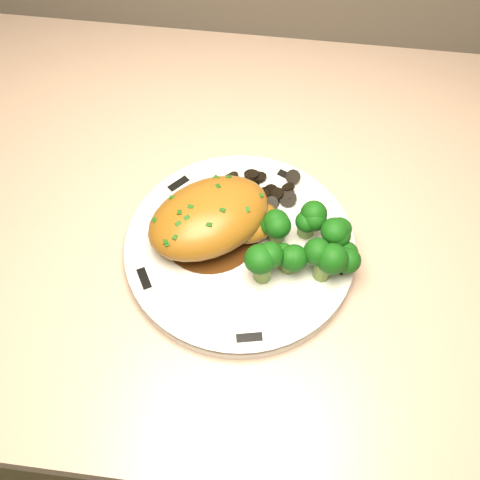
# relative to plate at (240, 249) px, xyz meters

# --- Properties ---
(plate) EXTENTS (0.33, 0.33, 0.02)m
(plate) POSITION_rel_plate_xyz_m (0.00, 0.00, 0.00)
(plate) COLOR silver
(plate) RESTS_ON counter
(rim_accent_0) EXTENTS (0.03, 0.02, 0.00)m
(rim_accent_0) POSITION_rel_plate_xyz_m (0.05, 0.11, 0.01)
(rim_accent_0) COLOR black
(rim_accent_0) RESTS_ON plate
(rim_accent_1) EXTENTS (0.03, 0.03, 0.00)m
(rim_accent_1) POSITION_rel_plate_xyz_m (-0.09, 0.08, 0.01)
(rim_accent_1) COLOR black
(rim_accent_1) RESTS_ON plate
(rim_accent_2) EXTENTS (0.02, 0.03, 0.00)m
(rim_accent_2) POSITION_rel_plate_xyz_m (-0.10, -0.06, 0.01)
(rim_accent_2) COLOR black
(rim_accent_2) RESTS_ON plate
(rim_accent_3) EXTENTS (0.03, 0.02, 0.00)m
(rim_accent_3) POSITION_rel_plate_xyz_m (0.02, -0.11, 0.01)
(rim_accent_3) COLOR black
(rim_accent_3) RESTS_ON plate
(rim_accent_4) EXTENTS (0.01, 0.03, 0.00)m
(rim_accent_4) POSITION_rel_plate_xyz_m (0.11, -0.01, 0.01)
(rim_accent_4) COLOR black
(rim_accent_4) RESTS_ON plate
(gravy_pool) EXTENTS (0.12, 0.12, 0.00)m
(gravy_pool) POSITION_rel_plate_xyz_m (-0.04, 0.01, 0.01)
(gravy_pool) COLOR #3E1F0B
(gravy_pool) RESTS_ON plate
(chicken_breast) EXTENTS (0.18, 0.17, 0.06)m
(chicken_breast) POSITION_rel_plate_xyz_m (-0.03, 0.01, 0.04)
(chicken_breast) COLOR #905A19
(chicken_breast) RESTS_ON plate
(mushroom_pile) EXTENTS (0.08, 0.06, 0.02)m
(mushroom_pile) POSITION_rel_plate_xyz_m (0.02, 0.07, 0.01)
(mushroom_pile) COLOR black
(mushroom_pile) RESTS_ON plate
(broccoli_florets) EXTENTS (0.12, 0.09, 0.05)m
(broccoli_florets) POSITION_rel_plate_xyz_m (0.07, -0.01, 0.03)
(broccoli_florets) COLOR olive
(broccoli_florets) RESTS_ON plate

